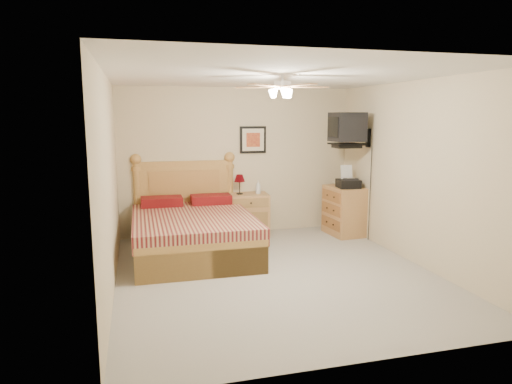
# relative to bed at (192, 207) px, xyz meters

# --- Properties ---
(floor) EXTENTS (4.50, 4.50, 0.00)m
(floor) POSITION_rel_bed_xyz_m (0.93, -1.12, -0.71)
(floor) COLOR #9A968B
(floor) RESTS_ON ground
(ceiling) EXTENTS (4.00, 4.50, 0.04)m
(ceiling) POSITION_rel_bed_xyz_m (0.93, -1.12, 1.79)
(ceiling) COLOR white
(ceiling) RESTS_ON ground
(wall_back) EXTENTS (4.00, 0.04, 2.50)m
(wall_back) POSITION_rel_bed_xyz_m (0.93, 1.13, 0.54)
(wall_back) COLOR beige
(wall_back) RESTS_ON ground
(wall_front) EXTENTS (4.00, 0.04, 2.50)m
(wall_front) POSITION_rel_bed_xyz_m (0.93, -3.37, 0.54)
(wall_front) COLOR beige
(wall_front) RESTS_ON ground
(wall_left) EXTENTS (0.04, 4.50, 2.50)m
(wall_left) POSITION_rel_bed_xyz_m (-1.07, -1.12, 0.54)
(wall_left) COLOR beige
(wall_left) RESTS_ON ground
(wall_right) EXTENTS (0.04, 4.50, 2.50)m
(wall_right) POSITION_rel_bed_xyz_m (2.93, -1.12, 0.54)
(wall_right) COLOR beige
(wall_right) RESTS_ON ground
(bed) EXTENTS (1.69, 2.21, 1.42)m
(bed) POSITION_rel_bed_xyz_m (0.00, 0.00, 0.00)
(bed) COLOR #AD7A3C
(bed) RESTS_ON ground
(nightstand) EXTENTS (0.70, 0.54, 0.72)m
(nightstand) POSITION_rel_bed_xyz_m (1.06, 0.88, -0.35)
(nightstand) COLOR #A8724A
(nightstand) RESTS_ON ground
(table_lamp) EXTENTS (0.20, 0.20, 0.34)m
(table_lamp) POSITION_rel_bed_xyz_m (0.91, 0.90, 0.17)
(table_lamp) COLOR #4E0209
(table_lamp) RESTS_ON nightstand
(lotion_bottle) EXTENTS (0.12, 0.12, 0.24)m
(lotion_bottle) POSITION_rel_bed_xyz_m (1.22, 0.85, 0.12)
(lotion_bottle) COLOR silver
(lotion_bottle) RESTS_ON nightstand
(framed_picture) EXTENTS (0.46, 0.04, 0.46)m
(framed_picture) POSITION_rel_bed_xyz_m (1.20, 1.11, 0.91)
(framed_picture) COLOR black
(framed_picture) RESTS_ON wall_back
(dresser) EXTENTS (0.54, 0.74, 0.83)m
(dresser) POSITION_rel_bed_xyz_m (2.66, 0.51, -0.30)
(dresser) COLOR #A06E37
(dresser) RESTS_ON ground
(fax_machine) EXTENTS (0.39, 0.41, 0.37)m
(fax_machine) POSITION_rel_bed_xyz_m (2.66, 0.39, 0.31)
(fax_machine) COLOR black
(fax_machine) RESTS_ON dresser
(magazine_lower) EXTENTS (0.28, 0.31, 0.02)m
(magazine_lower) POSITION_rel_bed_xyz_m (2.63, 0.78, 0.13)
(magazine_lower) COLOR beige
(magazine_lower) RESTS_ON dresser
(magazine_upper) EXTENTS (0.30, 0.33, 0.02)m
(magazine_upper) POSITION_rel_bed_xyz_m (2.65, 0.79, 0.15)
(magazine_upper) COLOR tan
(magazine_upper) RESTS_ON magazine_lower
(wall_tv) EXTENTS (0.56, 0.46, 0.58)m
(wall_tv) POSITION_rel_bed_xyz_m (2.68, 0.22, 1.10)
(wall_tv) COLOR black
(wall_tv) RESTS_ON wall_right
(ceiling_fan) EXTENTS (1.14, 1.14, 0.28)m
(ceiling_fan) POSITION_rel_bed_xyz_m (0.93, -1.32, 1.65)
(ceiling_fan) COLOR white
(ceiling_fan) RESTS_ON ceiling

